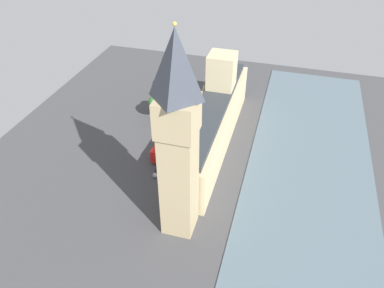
{
  "coord_description": "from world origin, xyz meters",
  "views": [
    {
      "loc": [
        -23.4,
        97.52,
        74.27
      ],
      "look_at": [
        1.0,
        12.81,
        8.18
      ],
      "focal_mm": 34.86,
      "sensor_mm": 36.0,
      "label": 1
    }
  ],
  "objects_px": {
    "street_lamp_slot_10": "(173,90)",
    "car_silver_trailing": "(158,171)",
    "double_decker_bus_corner": "(161,148)",
    "plane_tree_leading": "(157,102)",
    "pedestrian_under_trees": "(206,98)",
    "car_white_near_tower": "(171,132)",
    "car_dark_green_by_river_gate": "(186,104)",
    "pedestrian_far_end": "(207,97)",
    "plane_tree_kerbside": "(175,76)",
    "parliament_building": "(213,119)",
    "clock_tower": "(178,140)",
    "plane_tree_midblock": "(160,98)",
    "car_black_opposite_hall": "(181,124)"
  },
  "relations": [
    {
      "from": "parliament_building",
      "to": "plane_tree_leading",
      "type": "height_order",
      "value": "parliament_building"
    },
    {
      "from": "car_white_near_tower",
      "to": "pedestrian_far_end",
      "type": "distance_m",
      "value": 27.85
    },
    {
      "from": "car_white_near_tower",
      "to": "plane_tree_kerbside",
      "type": "height_order",
      "value": "plane_tree_kerbside"
    },
    {
      "from": "plane_tree_midblock",
      "to": "street_lamp_slot_10",
      "type": "xyz_separation_m",
      "value": [
        -1.27,
        -10.66,
        -2.32
      ]
    },
    {
      "from": "plane_tree_kerbside",
      "to": "double_decker_bus_corner",
      "type": "bearing_deg",
      "value": 101.88
    },
    {
      "from": "car_white_near_tower",
      "to": "car_silver_trailing",
      "type": "bearing_deg",
      "value": 98.5
    },
    {
      "from": "street_lamp_slot_10",
      "to": "car_silver_trailing",
      "type": "bearing_deg",
      "value": 102.51
    },
    {
      "from": "pedestrian_under_trees",
      "to": "plane_tree_leading",
      "type": "distance_m",
      "value": 23.81
    },
    {
      "from": "double_decker_bus_corner",
      "to": "car_silver_trailing",
      "type": "relative_size",
      "value": 2.36
    },
    {
      "from": "pedestrian_far_end",
      "to": "plane_tree_kerbside",
      "type": "height_order",
      "value": "plane_tree_kerbside"
    },
    {
      "from": "car_black_opposite_hall",
      "to": "car_white_near_tower",
      "type": "xyz_separation_m",
      "value": [
        1.7,
        5.98,
        -0.0
      ]
    },
    {
      "from": "car_white_near_tower",
      "to": "plane_tree_midblock",
      "type": "xyz_separation_m",
      "value": [
        7.81,
        -11.23,
        6.25
      ]
    },
    {
      "from": "car_white_near_tower",
      "to": "plane_tree_leading",
      "type": "xyz_separation_m",
      "value": [
        7.73,
        -7.96,
        6.14
      ]
    },
    {
      "from": "car_black_opposite_hall",
      "to": "pedestrian_far_end",
      "type": "distance_m",
      "value": 21.65
    },
    {
      "from": "plane_tree_midblock",
      "to": "pedestrian_far_end",
      "type": "bearing_deg",
      "value": -130.24
    },
    {
      "from": "car_black_opposite_hall",
      "to": "plane_tree_leading",
      "type": "xyz_separation_m",
      "value": [
        9.42,
        -1.99,
        6.14
      ]
    },
    {
      "from": "plane_tree_leading",
      "to": "street_lamp_slot_10",
      "type": "bearing_deg",
      "value": -94.87
    },
    {
      "from": "double_decker_bus_corner",
      "to": "plane_tree_leading",
      "type": "height_order",
      "value": "plane_tree_leading"
    },
    {
      "from": "plane_tree_kerbside",
      "to": "plane_tree_midblock",
      "type": "relative_size",
      "value": 1.13
    },
    {
      "from": "clock_tower",
      "to": "street_lamp_slot_10",
      "type": "height_order",
      "value": "clock_tower"
    },
    {
      "from": "plane_tree_midblock",
      "to": "car_dark_green_by_river_gate",
      "type": "bearing_deg",
      "value": -132.69
    },
    {
      "from": "pedestrian_under_trees",
      "to": "plane_tree_leading",
      "type": "xyz_separation_m",
      "value": [
        13.5,
        18.56,
        6.32
      ]
    },
    {
      "from": "car_silver_trailing",
      "to": "street_lamp_slot_10",
      "type": "relative_size",
      "value": 0.64
    },
    {
      "from": "parliament_building",
      "to": "street_lamp_slot_10",
      "type": "distance_m",
      "value": 29.93
    },
    {
      "from": "car_black_opposite_hall",
      "to": "plane_tree_leading",
      "type": "relative_size",
      "value": 0.47
    },
    {
      "from": "pedestrian_far_end",
      "to": "pedestrian_under_trees",
      "type": "bearing_deg",
      "value": 38.92
    },
    {
      "from": "plane_tree_leading",
      "to": "car_silver_trailing",
      "type": "bearing_deg",
      "value": 110.5
    },
    {
      "from": "car_white_near_tower",
      "to": "car_silver_trailing",
      "type": "relative_size",
      "value": 0.92
    },
    {
      "from": "clock_tower",
      "to": "plane_tree_midblock",
      "type": "distance_m",
      "value": 57.46
    },
    {
      "from": "parliament_building",
      "to": "plane_tree_leading",
      "type": "bearing_deg",
      "value": -17.64
    },
    {
      "from": "parliament_building",
      "to": "plane_tree_midblock",
      "type": "xyz_separation_m",
      "value": [
        22.31,
        -10.34,
        -1.18
      ]
    },
    {
      "from": "car_dark_green_by_river_gate",
      "to": "double_decker_bus_corner",
      "type": "height_order",
      "value": "double_decker_bus_corner"
    },
    {
      "from": "car_silver_trailing",
      "to": "plane_tree_kerbside",
      "type": "xyz_separation_m",
      "value": [
        10.58,
        -48.62,
        6.61
      ]
    },
    {
      "from": "double_decker_bus_corner",
      "to": "plane_tree_midblock",
      "type": "bearing_deg",
      "value": 113.52
    },
    {
      "from": "car_dark_green_by_river_gate",
      "to": "pedestrian_under_trees",
      "type": "height_order",
      "value": "car_dark_green_by_river_gate"
    },
    {
      "from": "double_decker_bus_corner",
      "to": "plane_tree_kerbside",
      "type": "distance_m",
      "value": 41.09
    },
    {
      "from": "pedestrian_under_trees",
      "to": "parliament_building",
      "type": "bearing_deg",
      "value": 168.03
    },
    {
      "from": "plane_tree_leading",
      "to": "plane_tree_kerbside",
      "type": "distance_m",
      "value": 20.47
    },
    {
      "from": "parliament_building",
      "to": "car_silver_trailing",
      "type": "height_order",
      "value": "parliament_building"
    },
    {
      "from": "clock_tower",
      "to": "street_lamp_slot_10",
      "type": "bearing_deg",
      "value": -69.9
    },
    {
      "from": "pedestrian_under_trees",
      "to": "pedestrian_far_end",
      "type": "bearing_deg",
      "value": -28.28
    },
    {
      "from": "parliament_building",
      "to": "car_white_near_tower",
      "type": "bearing_deg",
      "value": 3.53
    },
    {
      "from": "car_white_near_tower",
      "to": "parliament_building",
      "type": "bearing_deg",
      "value": -175.87
    },
    {
      "from": "parliament_building",
      "to": "plane_tree_leading",
      "type": "xyz_separation_m",
      "value": [
        22.23,
        -7.07,
        -1.29
      ]
    },
    {
      "from": "parliament_building",
      "to": "car_silver_trailing",
      "type": "bearing_deg",
      "value": 60.97
    },
    {
      "from": "parliament_building",
      "to": "clock_tower",
      "type": "bearing_deg",
      "value": 91.01
    },
    {
      "from": "double_decker_bus_corner",
      "to": "plane_tree_leading",
      "type": "relative_size",
      "value": 1.1
    },
    {
      "from": "parliament_building",
      "to": "car_white_near_tower",
      "type": "relative_size",
      "value": 15.48
    },
    {
      "from": "double_decker_bus_corner",
      "to": "street_lamp_slot_10",
      "type": "height_order",
      "value": "street_lamp_slot_10"
    },
    {
      "from": "clock_tower",
      "to": "car_dark_green_by_river_gate",
      "type": "bearing_deg",
      "value": -74.73
    }
  ]
}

